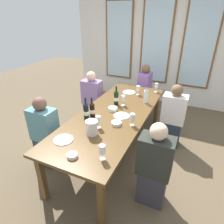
% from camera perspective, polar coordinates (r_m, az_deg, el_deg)
% --- Properties ---
extents(ground_plane, '(12.00, 12.00, 0.00)m').
position_cam_1_polar(ground_plane, '(3.38, 0.66, -11.32)').
color(ground_plane, brown).
extents(back_wall_with_windows, '(4.19, 0.10, 2.90)m').
position_cam_1_polar(back_wall_with_windows, '(5.02, 12.90, 19.11)').
color(back_wall_with_windows, silver).
rests_on(back_wall_with_windows, ground).
extents(dining_table, '(0.99, 2.64, 0.74)m').
position_cam_1_polar(dining_table, '(3.01, 0.72, -1.19)').
color(dining_table, brown).
rests_on(dining_table, ground).
extents(white_plate_0, '(0.24, 0.24, 0.01)m').
position_cam_1_polar(white_plate_0, '(2.87, 2.80, -1.10)').
color(white_plate_0, white).
rests_on(white_plate_0, dining_table).
extents(white_plate_1, '(0.24, 0.24, 0.01)m').
position_cam_1_polar(white_plate_1, '(2.43, -14.11, -7.90)').
color(white_plate_1, white).
rests_on(white_plate_1, dining_table).
extents(white_plate_2, '(0.24, 0.24, 0.01)m').
position_cam_1_polar(white_plate_2, '(3.75, 5.03, 5.83)').
color(white_plate_2, white).
rests_on(white_plate_2, dining_table).
extents(metal_pitcher, '(0.16, 0.16, 0.19)m').
position_cam_1_polar(metal_pitcher, '(2.42, -5.98, -4.58)').
color(metal_pitcher, silver).
rests_on(metal_pitcher, dining_table).
extents(wine_bottle_0, '(0.08, 0.08, 0.30)m').
position_cam_1_polar(wine_bottle_0, '(2.82, -5.86, 0.65)').
color(wine_bottle_0, black).
rests_on(wine_bottle_0, dining_table).
extents(wine_bottle_1, '(0.08, 0.08, 0.32)m').
position_cam_1_polar(wine_bottle_1, '(3.19, 1.24, 4.24)').
color(wine_bottle_1, black).
rests_on(wine_bottle_1, dining_table).
extents(wine_bottle_2, '(0.08, 0.08, 0.33)m').
position_cam_1_polar(wine_bottle_2, '(2.75, -7.62, 0.21)').
color(wine_bottle_2, black).
rests_on(wine_bottle_2, dining_table).
extents(tasting_bowl_0, '(0.14, 0.14, 0.05)m').
position_cam_1_polar(tasting_bowl_0, '(3.03, 0.23, 0.93)').
color(tasting_bowl_0, white).
rests_on(tasting_bowl_0, dining_table).
extents(tasting_bowl_1, '(0.12, 0.12, 0.04)m').
position_cam_1_polar(tasting_bowl_1, '(2.14, -11.63, -12.42)').
color(tasting_bowl_1, white).
rests_on(tasting_bowl_1, dining_table).
extents(tasting_bowl_2, '(0.14, 0.14, 0.04)m').
position_cam_1_polar(tasting_bowl_2, '(2.65, 1.28, -3.34)').
color(tasting_bowl_2, white).
rests_on(tasting_bowl_2, dining_table).
extents(water_bottle, '(0.06, 0.06, 0.24)m').
position_cam_1_polar(water_bottle, '(3.31, 9.93, 4.55)').
color(water_bottle, white).
rests_on(water_bottle, dining_table).
extents(wine_glass_0, '(0.07, 0.07, 0.17)m').
position_cam_1_polar(wine_glass_0, '(3.82, 12.92, 7.50)').
color(wine_glass_0, white).
rests_on(wine_glass_0, dining_table).
extents(wine_glass_1, '(0.07, 0.07, 0.17)m').
position_cam_1_polar(wine_glass_1, '(3.17, 3.29, 3.93)').
color(wine_glass_1, white).
rests_on(wine_glass_1, dining_table).
extents(wine_glass_2, '(0.07, 0.07, 0.17)m').
position_cam_1_polar(wine_glass_2, '(2.02, -2.90, -10.99)').
color(wine_glass_2, white).
rests_on(wine_glass_2, dining_table).
extents(wine_glass_3, '(0.07, 0.07, 0.17)m').
position_cam_1_polar(wine_glass_3, '(2.54, -4.08, -2.27)').
color(wine_glass_3, white).
rests_on(wine_glass_3, dining_table).
extents(wine_glass_4, '(0.07, 0.07, 0.17)m').
position_cam_1_polar(wine_glass_4, '(3.62, 7.68, 6.87)').
color(wine_glass_4, white).
rests_on(wine_glass_4, dining_table).
extents(wine_glass_5, '(0.07, 0.07, 0.17)m').
position_cam_1_polar(wine_glass_5, '(2.60, 6.01, -1.55)').
color(wine_glass_5, white).
rests_on(wine_glass_5, dining_table).
extents(seated_person_0, '(0.38, 0.24, 1.11)m').
position_cam_1_polar(seated_person_0, '(3.01, -19.05, -6.19)').
color(seated_person_0, '#283942').
rests_on(seated_person_0, ground).
extents(seated_person_1, '(0.38, 0.24, 1.11)m').
position_cam_1_polar(seated_person_1, '(2.36, 12.27, -15.63)').
color(seated_person_1, '#323038').
rests_on(seated_person_1, ground).
extents(seated_person_2, '(0.38, 0.24, 1.11)m').
position_cam_1_polar(seated_person_2, '(3.97, -5.80, 3.62)').
color(seated_person_2, '#2B3A3D').
rests_on(seated_person_2, ground).
extents(seated_person_3, '(0.38, 0.24, 1.11)m').
position_cam_1_polar(seated_person_3, '(3.43, 17.41, -1.59)').
color(seated_person_3, '#24313D').
rests_on(seated_person_3, ground).
extents(seated_person_4, '(0.24, 0.38, 1.11)m').
position_cam_1_polar(seated_person_4, '(4.51, 9.45, 6.36)').
color(seated_person_4, '#39362C').
rests_on(seated_person_4, ground).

